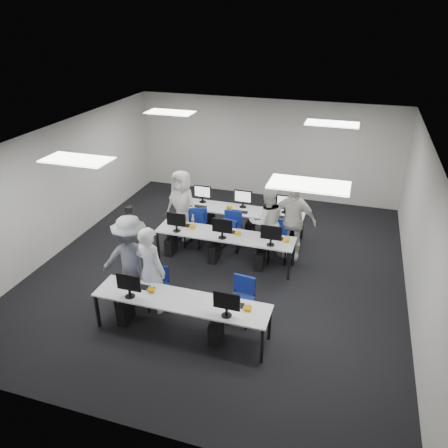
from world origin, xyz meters
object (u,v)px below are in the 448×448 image
(chair_6, at_px, (233,237))
(student_1, at_px, (267,222))
(student_2, at_px, (182,205))
(photographer, at_px, (132,259))
(chair_2, at_px, (195,235))
(chair_4, at_px, (277,250))
(desk_mid, at_px, (225,236))
(student_0, at_px, (151,270))
(student_3, at_px, (292,221))
(chair_5, at_px, (199,227))
(desk_front, at_px, (181,302))
(chair_7, at_px, (279,239))
(chair_3, at_px, (231,238))
(chair_1, at_px, (241,308))
(chair_0, at_px, (159,295))

(chair_6, bearing_deg, student_1, 4.36)
(student_2, height_order, photographer, photographer)
(chair_2, height_order, student_1, student_1)
(chair_6, xyz_separation_m, student_2, (-1.38, 0.12, 0.64))
(chair_6, bearing_deg, chair_4, -0.87)
(desk_mid, relative_size, student_0, 1.78)
(student_0, distance_m, photographer, 0.55)
(chair_2, relative_size, chair_6, 1.03)
(student_0, bearing_deg, student_3, -112.98)
(chair_5, distance_m, photographer, 2.94)
(desk_front, distance_m, chair_4, 3.28)
(chair_2, relative_size, student_3, 0.45)
(desk_front, height_order, student_0, student_0)
(chair_7, bearing_deg, chair_4, -81.80)
(chair_3, bearing_deg, chair_6, 69.72)
(chair_1, relative_size, student_3, 0.47)
(chair_1, xyz_separation_m, chair_3, (-0.96, 2.61, 0.01))
(desk_mid, distance_m, chair_4, 1.30)
(chair_4, relative_size, chair_5, 0.94)
(chair_0, bearing_deg, chair_1, -16.75)
(chair_3, relative_size, student_2, 0.52)
(desk_mid, distance_m, chair_0, 2.18)
(chair_1, height_order, chair_5, chair_5)
(desk_front, height_order, desk_mid, same)
(chair_1, relative_size, chair_3, 0.95)
(desk_front, bearing_deg, student_1, 75.33)
(chair_1, xyz_separation_m, chair_2, (-1.88, 2.52, -0.01))
(chair_2, height_order, chair_7, chair_7)
(student_2, bearing_deg, chair_3, 6.39)
(chair_0, xyz_separation_m, chair_3, (0.69, 2.68, 0.04))
(student_1, distance_m, student_3, 0.58)
(chair_6, bearing_deg, desk_mid, -74.66)
(desk_front, height_order, chair_7, chair_7)
(desk_mid, distance_m, chair_6, 0.87)
(chair_5, height_order, chair_6, chair_5)
(chair_1, distance_m, chair_2, 3.14)
(desk_front, distance_m, photographer, 1.51)
(chair_0, bearing_deg, chair_5, 76.13)
(desk_mid, height_order, student_3, student_3)
(chair_5, xyz_separation_m, chair_6, (0.98, -0.20, -0.03))
(student_0, distance_m, student_3, 3.60)
(chair_1, height_order, student_2, student_2)
(chair_4, relative_size, student_0, 0.48)
(chair_1, distance_m, student_3, 2.79)
(desk_mid, height_order, student_0, student_0)
(student_1, height_order, photographer, photographer)
(chair_3, relative_size, chair_5, 1.01)
(chair_0, bearing_deg, photographer, 150.96)
(chair_3, height_order, student_3, student_3)
(desk_mid, bearing_deg, chair_2, 149.15)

